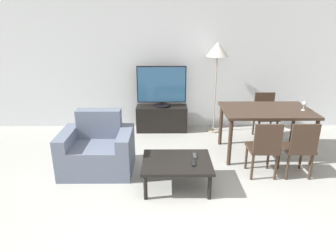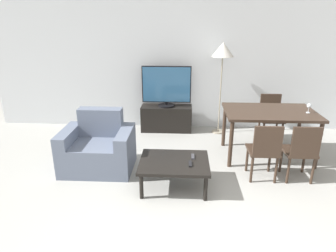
# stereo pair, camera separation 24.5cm
# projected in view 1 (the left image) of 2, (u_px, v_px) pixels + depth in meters

# --- Properties ---
(wall_back) EXTENTS (7.76, 0.06, 2.70)m
(wall_back) POSITION_uv_depth(u_px,v_px,m) (183.00, 60.00, 5.79)
(wall_back) COLOR silver
(wall_back) RESTS_ON ground_plane
(armchair) EXTENTS (1.01, 0.76, 0.85)m
(armchair) POSITION_uv_depth(u_px,v_px,m) (98.00, 151.00, 4.35)
(armchair) COLOR slate
(armchair) RESTS_ON ground_plane
(tv_stand) EXTENTS (0.99, 0.39, 0.50)m
(tv_stand) POSITION_uv_depth(u_px,v_px,m) (162.00, 118.00, 5.92)
(tv_stand) COLOR black
(tv_stand) RESTS_ON ground_plane
(tv) EXTENTS (0.94, 0.32, 0.78)m
(tv) POSITION_uv_depth(u_px,v_px,m) (162.00, 87.00, 5.70)
(tv) COLOR black
(tv) RESTS_ON tv_stand
(coffee_table) EXTENTS (0.90, 0.72, 0.37)m
(coffee_table) POSITION_uv_depth(u_px,v_px,m) (177.00, 164.00, 3.91)
(coffee_table) COLOR black
(coffee_table) RESTS_ON ground_plane
(dining_table) EXTENTS (1.39, 0.91, 0.77)m
(dining_table) POSITION_uv_depth(u_px,v_px,m) (266.00, 114.00, 4.74)
(dining_table) COLOR #38281E
(dining_table) RESTS_ON ground_plane
(dining_chair_near) EXTENTS (0.40, 0.40, 0.82)m
(dining_chair_near) POSITION_uv_depth(u_px,v_px,m) (264.00, 147.00, 4.10)
(dining_chair_near) COLOR #38281E
(dining_chair_near) RESTS_ON ground_plane
(dining_chair_far) EXTENTS (0.40, 0.40, 0.82)m
(dining_chair_far) POSITION_uv_depth(u_px,v_px,m) (265.00, 113.00, 5.53)
(dining_chair_far) COLOR #38281E
(dining_chair_far) RESTS_ON ground_plane
(dining_chair_near_right) EXTENTS (0.40, 0.40, 0.82)m
(dining_chair_near_right) POSITION_uv_depth(u_px,v_px,m) (299.00, 147.00, 4.10)
(dining_chair_near_right) COLOR #38281E
(dining_chair_near_right) RESTS_ON ground_plane
(floor_lamp) EXTENTS (0.40, 0.40, 1.71)m
(floor_lamp) POSITION_uv_depth(u_px,v_px,m) (217.00, 53.00, 5.43)
(floor_lamp) COLOR gray
(floor_lamp) RESTS_ON ground_plane
(remote_primary) EXTENTS (0.04, 0.15, 0.02)m
(remote_primary) POSITION_uv_depth(u_px,v_px,m) (193.00, 163.00, 3.81)
(remote_primary) COLOR black
(remote_primary) RESTS_ON coffee_table
(remote_secondary) EXTENTS (0.04, 0.15, 0.02)m
(remote_secondary) POSITION_uv_depth(u_px,v_px,m) (195.00, 156.00, 4.01)
(remote_secondary) COLOR #38383D
(remote_secondary) RESTS_ON coffee_table
(wine_glass_left) EXTENTS (0.07, 0.07, 0.15)m
(wine_glass_left) POSITION_uv_depth(u_px,v_px,m) (304.00, 104.00, 4.61)
(wine_glass_left) COLOR silver
(wine_glass_left) RESTS_ON dining_table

